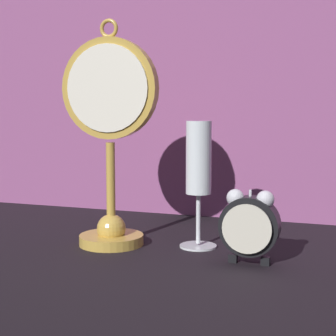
# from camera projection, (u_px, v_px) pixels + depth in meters

# --- Properties ---
(ground_plane) EXTENTS (4.00, 4.00, 0.00)m
(ground_plane) POSITION_uv_depth(u_px,v_px,m) (150.00, 258.00, 0.81)
(ground_plane) COLOR black
(fabric_backdrop_drape) EXTENTS (1.52, 0.01, 0.71)m
(fabric_backdrop_drape) POSITION_uv_depth(u_px,v_px,m) (211.00, 34.00, 1.08)
(fabric_backdrop_drape) COLOR #8E4C7F
(fabric_backdrop_drape) RESTS_ON ground_plane
(pocket_watch_on_stand) EXTENTS (0.16, 0.10, 0.35)m
(pocket_watch_on_stand) POSITION_uv_depth(u_px,v_px,m) (110.00, 140.00, 0.87)
(pocket_watch_on_stand) COLOR gold
(pocket_watch_on_stand) RESTS_ON ground_plane
(alarm_clock_twin_bell) EXTENTS (0.08, 0.03, 0.10)m
(alarm_clock_twin_bell) POSITION_uv_depth(u_px,v_px,m) (250.00, 223.00, 0.78)
(alarm_clock_twin_bell) COLOR black
(alarm_clock_twin_bell) RESTS_ON ground_plane
(champagne_flute) EXTENTS (0.06, 0.06, 0.20)m
(champagne_flute) POSITION_uv_depth(u_px,v_px,m) (199.00, 169.00, 0.86)
(champagne_flute) COLOR silver
(champagne_flute) RESTS_ON ground_plane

